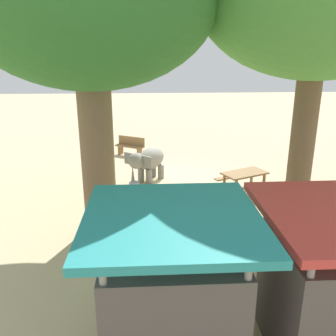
{
  "coord_description": "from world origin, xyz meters",
  "views": [
    {
      "loc": [
        1.27,
        13.0,
        4.71
      ],
      "look_at": [
        0.59,
        0.99,
        0.8
      ],
      "focal_mm": 38.57,
      "sensor_mm": 36.0,
      "label": 1
    }
  ],
  "objects_px": {
    "elephant": "(148,161)",
    "market_stall_teal": "(172,297)",
    "wooden_bench": "(130,145)",
    "feed_bucket": "(134,187)",
    "person_handler": "(105,160)",
    "picnic_table_near": "(244,178)"
  },
  "relations": [
    {
      "from": "wooden_bench",
      "to": "feed_bucket",
      "type": "height_order",
      "value": "wooden_bench"
    },
    {
      "from": "wooden_bench",
      "to": "feed_bucket",
      "type": "bearing_deg",
      "value": 123.62
    },
    {
      "from": "wooden_bench",
      "to": "market_stall_teal",
      "type": "height_order",
      "value": "market_stall_teal"
    },
    {
      "from": "elephant",
      "to": "market_stall_teal",
      "type": "distance_m",
      "value": 8.29
    },
    {
      "from": "market_stall_teal",
      "to": "feed_bucket",
      "type": "distance_m",
      "value": 7.44
    },
    {
      "from": "person_handler",
      "to": "wooden_bench",
      "type": "xyz_separation_m",
      "value": [
        -0.73,
        -3.9,
        -0.48
      ]
    },
    {
      "from": "picnic_table_near",
      "to": "feed_bucket",
      "type": "height_order",
      "value": "picnic_table_near"
    },
    {
      "from": "picnic_table_near",
      "to": "market_stall_teal",
      "type": "distance_m",
      "value": 7.48
    },
    {
      "from": "person_handler",
      "to": "wooden_bench",
      "type": "distance_m",
      "value": 3.99
    },
    {
      "from": "elephant",
      "to": "wooden_bench",
      "type": "distance_m",
      "value": 3.78
    },
    {
      "from": "picnic_table_near",
      "to": "market_stall_teal",
      "type": "relative_size",
      "value": 0.79
    },
    {
      "from": "wooden_bench",
      "to": "elephant",
      "type": "bearing_deg",
      "value": 132.02
    },
    {
      "from": "market_stall_teal",
      "to": "feed_bucket",
      "type": "relative_size",
      "value": 7.0
    },
    {
      "from": "elephant",
      "to": "market_stall_teal",
      "type": "relative_size",
      "value": 0.69
    },
    {
      "from": "market_stall_teal",
      "to": "person_handler",
      "type": "bearing_deg",
      "value": -76.84
    },
    {
      "from": "elephant",
      "to": "market_stall_teal",
      "type": "xyz_separation_m",
      "value": [
        -0.35,
        8.27,
        0.32
      ]
    },
    {
      "from": "picnic_table_near",
      "to": "feed_bucket",
      "type": "bearing_deg",
      "value": 148.08
    },
    {
      "from": "wooden_bench",
      "to": "picnic_table_near",
      "type": "bearing_deg",
      "value": 158.44
    },
    {
      "from": "elephant",
      "to": "person_handler",
      "type": "xyz_separation_m",
      "value": [
        1.54,
        0.22,
        0.13
      ]
    },
    {
      "from": "person_handler",
      "to": "picnic_table_near",
      "type": "bearing_deg",
      "value": -26.52
    },
    {
      "from": "person_handler",
      "to": "wooden_bench",
      "type": "relative_size",
      "value": 1.15
    },
    {
      "from": "market_stall_teal",
      "to": "feed_bucket",
      "type": "xyz_separation_m",
      "value": [
        0.83,
        -7.33,
        -0.98
      ]
    }
  ]
}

